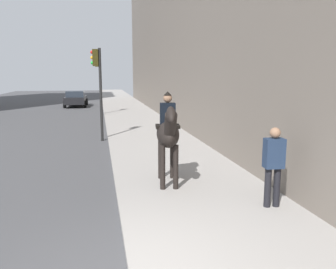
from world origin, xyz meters
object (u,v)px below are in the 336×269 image
Objects in this scene: car_near_lane at (76,98)px; mounted_horse_near at (168,133)px; traffic_light_far_curb at (99,76)px; pedestrian_greeting at (274,162)px; traffic_light_near_curb at (98,80)px.

mounted_horse_near is at bearing -169.89° from car_near_lane.
traffic_light_far_curb is at bearing -163.13° from car_near_lane.
mounted_horse_near is 24.22m from car_near_lane.
traffic_light_far_curb is at bearing 14.93° from pedestrian_greeting.
mounted_horse_near is at bearing -174.37° from traffic_light_far_curb.
car_near_lane is at bearing -164.34° from mounted_horse_near.
mounted_horse_near is 0.57× the size of traffic_light_far_curb.
traffic_light_near_curb is at bearing 179.81° from traffic_light_far_curb.
car_near_lane is 7.99m from traffic_light_far_curb.
traffic_light_near_curb reaches higher than pedestrian_greeting.
traffic_light_near_curb is at bearing 26.02° from pedestrian_greeting.
traffic_light_far_curb reaches higher than mounted_horse_near.
pedestrian_greeting is at bearing -169.28° from traffic_light_far_curb.
mounted_horse_near reaches higher than car_near_lane.
mounted_horse_near is 1.39× the size of pedestrian_greeting.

